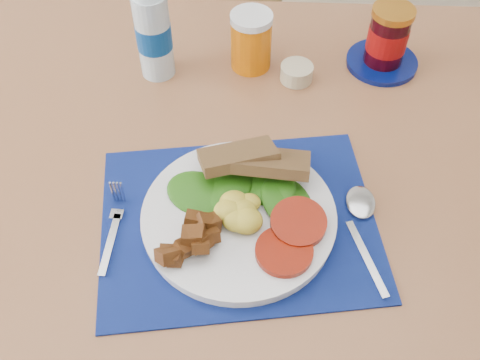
{
  "coord_description": "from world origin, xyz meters",
  "views": [
    {
      "loc": [
        -0.01,
        -0.44,
        1.45
      ],
      "look_at": [
        -0.04,
        0.09,
        0.8
      ],
      "focal_mm": 42.0,
      "sensor_mm": 36.0,
      "label": 1
    }
  ],
  "objects_px": {
    "chair_far": "(232,12)",
    "jam_on_saucer": "(387,41)",
    "juice_glass": "(251,42)",
    "breakfast_plate": "(235,215)",
    "water_bottle": "(153,29)"
  },
  "relations": [
    {
      "from": "chair_far",
      "to": "jam_on_saucer",
      "type": "bearing_deg",
      "value": 142.13
    },
    {
      "from": "breakfast_plate",
      "to": "water_bottle",
      "type": "height_order",
      "value": "water_bottle"
    },
    {
      "from": "water_bottle",
      "to": "juice_glass",
      "type": "relative_size",
      "value": 2.09
    },
    {
      "from": "chair_far",
      "to": "water_bottle",
      "type": "relative_size",
      "value": 4.56
    },
    {
      "from": "breakfast_plate",
      "to": "jam_on_saucer",
      "type": "bearing_deg",
      "value": 46.74
    },
    {
      "from": "chair_far",
      "to": "water_bottle",
      "type": "bearing_deg",
      "value": 97.52
    },
    {
      "from": "chair_far",
      "to": "jam_on_saucer",
      "type": "distance_m",
      "value": 0.65
    },
    {
      "from": "juice_glass",
      "to": "jam_on_saucer",
      "type": "xyz_separation_m",
      "value": [
        0.26,
        0.01,
        0.0
      ]
    },
    {
      "from": "juice_glass",
      "to": "jam_on_saucer",
      "type": "height_order",
      "value": "jam_on_saucer"
    },
    {
      "from": "water_bottle",
      "to": "juice_glass",
      "type": "xyz_separation_m",
      "value": [
        0.18,
        0.03,
        -0.04
      ]
    },
    {
      "from": "juice_glass",
      "to": "breakfast_plate",
      "type": "bearing_deg",
      "value": -91.7
    },
    {
      "from": "chair_far",
      "to": "water_bottle",
      "type": "xyz_separation_m",
      "value": [
        -0.11,
        -0.54,
        0.32
      ]
    },
    {
      "from": "breakfast_plate",
      "to": "water_bottle",
      "type": "bearing_deg",
      "value": 105.94
    },
    {
      "from": "breakfast_plate",
      "to": "water_bottle",
      "type": "distance_m",
      "value": 0.4
    },
    {
      "from": "chair_far",
      "to": "breakfast_plate",
      "type": "bearing_deg",
      "value": 112.62
    }
  ]
}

